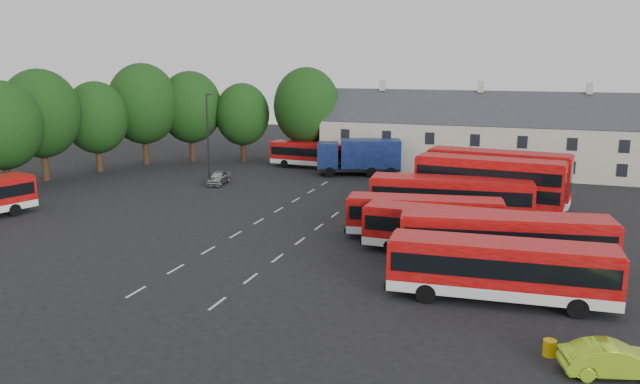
{
  "coord_description": "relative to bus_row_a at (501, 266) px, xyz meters",
  "views": [
    {
      "loc": [
        20.07,
        -41.02,
        12.49
      ],
      "look_at": [
        4.31,
        4.25,
        2.2
      ],
      "focal_mm": 35.0,
      "sensor_mm": 36.0,
      "label": 1
    }
  ],
  "objects": [
    {
      "name": "box_truck",
      "position": [
        -16.66,
        32.49,
        0.24
      ],
      "size": [
        9.37,
        5.43,
        3.91
      ],
      "rotation": [
        0.0,
        0.0,
        0.31
      ],
      "color": "black",
      "rests_on": "ground"
    },
    {
      "name": "bus_row_d",
      "position": [
        -5.75,
        10.19,
        -0.14
      ],
      "size": [
        10.96,
        4.0,
        3.03
      ],
      "rotation": [
        0.0,
        0.0,
        0.15
      ],
      "color": "silver",
      "rests_on": "ground"
    },
    {
      "name": "terrace_houses",
      "position": [
        -4.83,
        38.92,
        1.9
      ],
      "size": [
        35.7,
        7.13,
        10.06
      ],
      "color": "beige",
      "rests_on": "ground"
    },
    {
      "name": "bus_row_a",
      "position": [
        0.0,
        0.0,
        0.0
      ],
      "size": [
        11.68,
        3.42,
        3.26
      ],
      "rotation": [
        0.0,
        0.0,
        0.07
      ],
      "color": "silver",
      "rests_on": "ground"
    },
    {
      "name": "bus_row_c",
      "position": [
        -3.66,
        7.14,
        -0.11
      ],
      "size": [
        10.93,
        2.72,
        3.08
      ],
      "rotation": [
        0.0,
        0.0,
        -0.02
      ],
      "color": "silver",
      "rests_on": "ground"
    },
    {
      "name": "bus_north",
      "position": [
        -22.78,
        35.12,
        -0.17
      ],
      "size": [
        10.66,
        3.06,
        2.98
      ],
      "rotation": [
        0.0,
        0.0,
        -0.06
      ],
      "color": "silver",
      "rests_on": "ground"
    },
    {
      "name": "grit_bin",
      "position": [
        2.42,
        -5.56,
        -1.6
      ],
      "size": [
        0.57,
        0.57,
        0.71
      ],
      "primitive_type": "cylinder",
      "color": "#C6990B",
      "rests_on": "ground"
    },
    {
      "name": "bus_dd_north",
      "position": [
        -1.62,
        22.15,
        0.78
      ],
      "size": [
        11.99,
        4.13,
        4.82
      ],
      "rotation": [
        0.0,
        0.0,
        -0.13
      ],
      "color": "silver",
      "rests_on": "ground"
    },
    {
      "name": "ground",
      "position": [
        -18.83,
        8.92,
        -1.96
      ],
      "size": [
        140.0,
        140.0,
        0.0
      ],
      "primitive_type": "plane",
      "color": "black",
      "rests_on": "ground"
    },
    {
      "name": "lime_car",
      "position": [
        4.81,
        -6.5,
        -1.28
      ],
      "size": [
        4.36,
        2.53,
        1.36
      ],
      "primitive_type": "imported",
      "rotation": [
        0.0,
        0.0,
        1.85
      ],
      "color": "#9ACD1F",
      "rests_on": "ground"
    },
    {
      "name": "bus_dd_south",
      "position": [
        -2.09,
        18.54,
        0.74
      ],
      "size": [
        11.76,
        3.78,
        4.74
      ],
      "rotation": [
        0.0,
        0.0,
        -0.1
      ],
      "color": "silver",
      "rests_on": "ground"
    },
    {
      "name": "treeline",
      "position": [
        -39.57,
        28.29,
        4.72
      ],
      "size": [
        29.92,
        32.59,
        12.01
      ],
      "color": "black",
      "rests_on": "ground"
    },
    {
      "name": "lamppost",
      "position": [
        -30.29,
        23.79,
        2.87
      ],
      "size": [
        0.62,
        0.43,
        9.04
      ],
      "rotation": [
        0.0,
        0.0,
        0.43
      ],
      "color": "black",
      "rests_on": "ground"
    },
    {
      "name": "bus_row_b",
      "position": [
        -0.06,
        5.05,
        0.13
      ],
      "size": [
        12.57,
        4.74,
        3.47
      ],
      "rotation": [
        0.0,
        0.0,
        0.16
      ],
      "color": "silver",
      "rests_on": "ground"
    },
    {
      "name": "silver_car",
      "position": [
        -28.84,
        23.02,
        -1.29
      ],
      "size": [
        2.14,
        4.09,
        1.33
      ],
      "primitive_type": "imported",
      "rotation": [
        0.0,
        0.0,
        0.15
      ],
      "color": "#A7AAAF",
      "rests_on": "ground"
    },
    {
      "name": "lane_markings",
      "position": [
        -16.33,
        10.92,
        -1.95
      ],
      "size": [
        5.15,
        33.8,
        0.01
      ],
      "color": "beige",
      "rests_on": "ground"
    },
    {
      "name": "bus_row_e",
      "position": [
        -4.69,
        15.71,
        0.13
      ],
      "size": [
        12.53,
        4.02,
        3.48
      ],
      "rotation": [
        0.0,
        0.0,
        0.1
      ],
      "color": "silver",
      "rests_on": "ground"
    }
  ]
}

